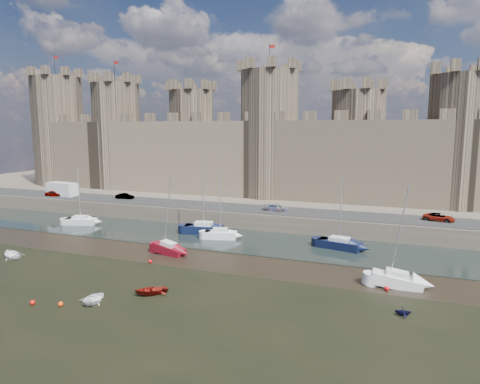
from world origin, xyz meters
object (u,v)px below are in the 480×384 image
at_px(sailboat_0, 81,221).
at_px(sailboat_4, 169,248).
at_px(car_1, 125,196).
at_px(van, 62,189).
at_px(sailboat_2, 221,234).
at_px(car_0, 55,194).
at_px(car_2, 276,208).
at_px(sailboat_3, 339,244).
at_px(sailboat_1, 204,228).
at_px(car_3, 439,217).
at_px(sailboat_5, 397,280).

xyz_separation_m(sailboat_0, sailboat_4, (21.14, -8.84, -0.00)).
relative_size(car_1, van, 0.56).
bearing_deg(van, sailboat_2, -11.65).
xyz_separation_m(sailboat_0, sailboat_2, (24.18, -0.08, 0.05)).
relative_size(sailboat_0, sailboat_2, 0.95).
bearing_deg(car_0, sailboat_2, -115.44).
relative_size(car_1, car_2, 0.89).
relative_size(car_0, sailboat_4, 0.35).
distance_m(car_0, car_1, 14.35).
bearing_deg(sailboat_3, sailboat_4, -140.19).
xyz_separation_m(van, sailboat_1, (33.45, -7.99, -2.93)).
height_order(sailboat_0, sailboat_3, sailboat_3).
distance_m(car_0, sailboat_0, 16.32).
bearing_deg(sailboat_2, car_3, 7.36).
xyz_separation_m(car_0, van, (0.94, 0.95, 0.71)).
relative_size(car_3, sailboat_5, 0.40).
height_order(car_2, van, van).
bearing_deg(sailboat_5, car_0, 159.23).
bearing_deg(car_1, car_0, 93.56).
relative_size(sailboat_1, sailboat_5, 1.10).
xyz_separation_m(van, sailboat_5, (59.89, -20.08, -3.06)).
xyz_separation_m(car_1, sailboat_2, (23.61, -10.92, -2.27)).
height_order(car_0, sailboat_0, sailboat_0).
height_order(sailboat_1, sailboat_3, sailboat_1).
relative_size(car_1, sailboat_2, 0.35).
bearing_deg(sailboat_0, sailboat_3, -16.78).
bearing_deg(van, sailboat_5, -15.40).
height_order(sailboat_1, sailboat_2, sailboat_1).
xyz_separation_m(sailboat_0, sailboat_1, (20.78, 1.65, 0.13)).
bearing_deg(sailboat_3, sailboat_1, -169.59).
bearing_deg(sailboat_4, sailboat_1, 102.31).
relative_size(van, sailboat_1, 0.53).
bearing_deg(sailboat_5, sailboat_4, 173.18).
height_order(car_0, sailboat_1, sailboat_1).
relative_size(car_1, sailboat_0, 0.37).
distance_m(car_0, sailboat_2, 38.87).
height_order(sailboat_0, sailboat_4, sailboat_4).
distance_m(van, sailboat_1, 34.51).
xyz_separation_m(car_2, sailboat_4, (-8.10, -18.57, -2.31)).
distance_m(van, sailboat_4, 38.66).
relative_size(car_3, sailboat_1, 0.37).
distance_m(car_2, sailboat_3, 14.32).
xyz_separation_m(car_2, sailboat_3, (10.92, -8.97, -2.29)).
bearing_deg(car_1, sailboat_2, -119.87).
bearing_deg(sailboat_4, car_0, 163.54).
relative_size(van, sailboat_0, 0.66).
xyz_separation_m(sailboat_0, sailboat_3, (40.17, 0.76, 0.02)).
bearing_deg(car_1, sailboat_1, -119.48).
relative_size(car_3, sailboat_2, 0.43).
bearing_deg(car_2, sailboat_5, -139.83).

